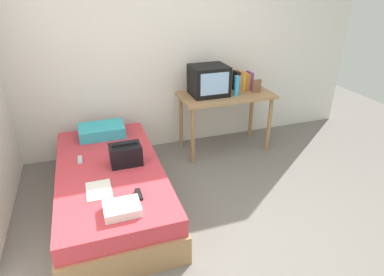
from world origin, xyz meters
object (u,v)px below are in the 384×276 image
Objects in this scene: tv at (209,80)px; book_row at (243,81)px; folded_towel at (122,209)px; magazine at (99,190)px; pillow at (102,131)px; remote_dark at (139,194)px; handbag at (126,155)px; remote_silver at (80,160)px; bed at (111,186)px; desk at (226,101)px; water_bottle at (237,86)px; picture_frame at (257,86)px.

tv reaches higher than book_row.
magazine is at bearing 112.77° from folded_towel.
remote_dark is at bearing -81.64° from pillow.
handbag is 0.48m from remote_silver.
tv is at bearing 30.99° from bed.
desk is 3.87× the size of handbag.
tv is at bearing 20.33° from remote_silver.
remote_silver is at bearing -116.60° from pillow.
book_row reaches higher than folded_towel.
remote_dark is (0.19, -0.54, 0.23)m from bed.
book_row is 1.88m from handbag.
desk is 2.32× the size of pillow.
book_row is 2.32m from magazine.
desk is at bearing 34.02° from magazine.
water_bottle is 0.85× the size of magazine.
water_bottle reaches higher than picture_frame.
handbag reaches higher than bed.
handbag reaches higher than remote_dark.
picture_frame is at bearing 5.51° from water_bottle.
pillow is (-1.55, -0.04, -0.17)m from desk.
folded_towel is at bearing -139.52° from water_bottle.
pillow is at bearing 103.20° from handbag.
desk is 4.71× the size of water_bottle.
tv is 1.76m from remote_silver.
desk is at bearing 1.32° from pillow.
remote_silver is at bearing -159.67° from tv.
bed is 6.67× the size of handbag.
bed is 1.71m from tv.
remote_dark is at bearing -30.13° from magazine.
tv is (-0.22, 0.03, 0.28)m from desk.
desk is 0.35m from book_row.
book_row reaches higher than remote_silver.
water_bottle is at bearing -25.41° from tv.
remote_dark is at bearing -59.37° from remote_silver.
handbag is (-1.76, -0.67, -0.31)m from picture_frame.
magazine is (-1.45, -1.16, -0.51)m from tv.
picture_frame reaches higher than bed.
picture_frame is 0.33× the size of pillow.
handbag is 1.07× the size of folded_towel.
picture_frame is at bearing 36.35° from folded_towel.
water_bottle reaches higher than pillow.
handbag is at bearing -151.33° from desk.
water_bottle is 2.16m from folded_towel.
pillow reaches higher than remote_silver.
handbag is at bearing -156.34° from water_bottle.
tv is 1.47× the size of handbag.
water_bottle is at bearing -52.80° from desk.
book_row reaches higher than pillow.
folded_towel is (-1.61, -1.37, -0.42)m from water_bottle.
remote_silver is 0.51× the size of folded_towel.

